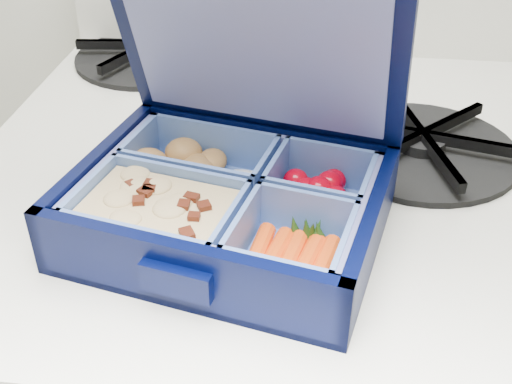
# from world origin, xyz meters

# --- Properties ---
(bento_box) EXTENTS (0.26, 0.22, 0.05)m
(bento_box) POSITION_xyz_m (-0.12, 1.55, 0.90)
(bento_box) COLOR black
(bento_box) RESTS_ON stove
(burner_grate) EXTENTS (0.22, 0.22, 0.03)m
(burner_grate) POSITION_xyz_m (0.04, 1.70, 0.89)
(burner_grate) COLOR black
(burner_grate) RESTS_ON stove
(burner_grate_rear) EXTENTS (0.20, 0.20, 0.02)m
(burner_grate_rear) POSITION_xyz_m (-0.27, 1.88, 0.88)
(burner_grate_rear) COLOR black
(burner_grate_rear) RESTS_ON stove
(fork) EXTENTS (0.06, 0.16, 0.01)m
(fork) POSITION_xyz_m (-0.09, 1.68, 0.88)
(fork) COLOR silver
(fork) RESTS_ON stove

